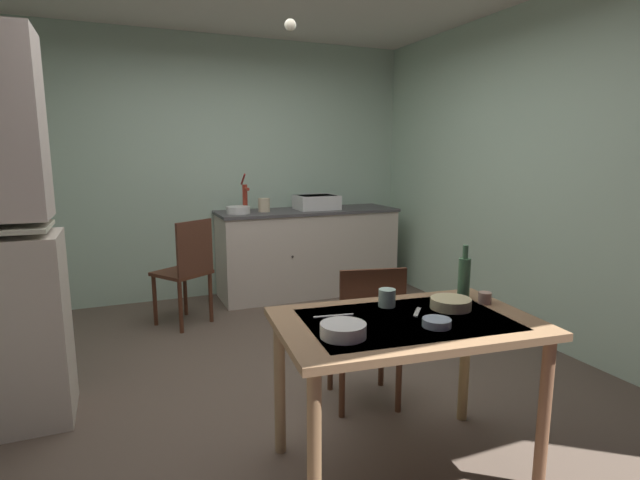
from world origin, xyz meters
TOP-DOWN VIEW (x-y plane):
  - ground_plane at (0.00, 0.00)m, footprint 5.23×5.23m
  - wall_back at (0.00, 2.17)m, footprint 4.29×0.10m
  - wall_right at (2.15, 0.00)m, footprint 0.10×4.33m
  - counter_cabinet at (0.89, 1.80)m, footprint 1.91×0.64m
  - sink_basin at (1.00, 1.80)m, footprint 0.44×0.34m
  - hand_pump at (0.23, 1.84)m, footprint 0.05×0.27m
  - mixing_bowl_counter at (0.14, 1.75)m, footprint 0.23×0.23m
  - stoneware_crock at (0.42, 1.79)m, footprint 0.12×0.12m
  - dining_table at (0.22, -1.21)m, footprint 1.25×0.85m
  - chair_far_side at (0.34, -0.61)m, footprint 0.48×0.48m
  - chair_by_counter at (-0.45, 1.25)m, footprint 0.55×0.55m
  - serving_bowl_wide at (0.29, -1.35)m, footprint 0.13×0.13m
  - soup_bowl_small at (-0.14, -1.30)m, footprint 0.19×0.19m
  - sauce_dish at (0.50, -1.16)m, footprint 0.20×0.20m
  - mug_tall at (0.72, -1.16)m, footprint 0.07×0.07m
  - mug_dark at (0.23, -1.01)m, footprint 0.08×0.08m
  - glass_bottle at (0.68, -1.03)m, footprint 0.06×0.06m
  - table_knife at (-0.07, -1.05)m, footprint 0.19×0.05m
  - teaspoon_near_bowl at (0.32, -1.15)m, footprint 0.10×0.11m
  - pendant_bulb at (0.19, 0.28)m, footprint 0.08×0.08m

SIDE VIEW (x-z plane):
  - ground_plane at x=0.00m, z-range 0.00..0.00m
  - counter_cabinet at x=0.89m, z-range 0.00..0.91m
  - chair_far_side at x=0.34m, z-range 0.04..0.91m
  - chair_by_counter at x=-0.45m, z-range 0.04..0.98m
  - dining_table at x=0.22m, z-range 0.28..1.03m
  - table_knife at x=-0.07m, z-range 0.75..0.76m
  - teaspoon_near_bowl at x=0.32m, z-range 0.75..0.76m
  - serving_bowl_wide at x=0.29m, z-range 0.75..0.79m
  - sauce_dish at x=0.50m, z-range 0.75..0.81m
  - mug_tall at x=0.72m, z-range 0.75..0.81m
  - soup_bowl_small at x=-0.14m, z-range 0.75..0.81m
  - mug_dark at x=0.23m, z-range 0.75..0.84m
  - glass_bottle at x=0.68m, z-range 0.73..1.01m
  - mixing_bowl_counter at x=0.14m, z-range 0.91..0.98m
  - stoneware_crock at x=0.42m, z-range 0.91..1.05m
  - sink_basin at x=1.00m, z-range 0.92..1.07m
  - hand_pump at x=0.23m, z-range 0.89..1.28m
  - wall_back at x=0.00m, z-range 0.00..2.68m
  - wall_right at x=2.15m, z-range 0.00..2.68m
  - pendant_bulb at x=0.19m, z-range 2.32..2.40m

